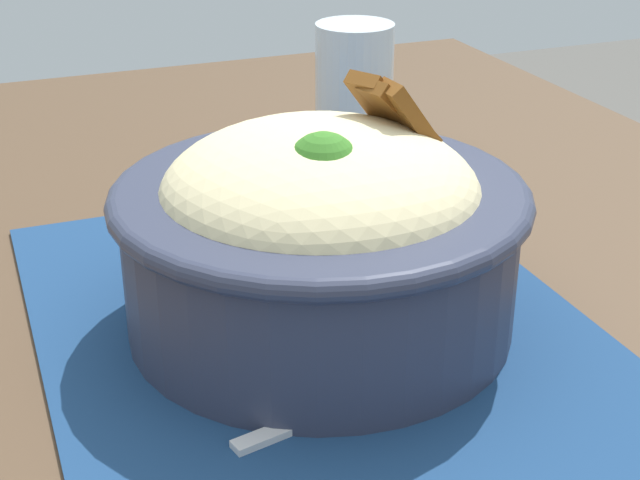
# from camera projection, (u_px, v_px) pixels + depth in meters

# --- Properties ---
(table) EXTENTS (1.17, 0.83, 0.74)m
(table) POSITION_uv_depth(u_px,v_px,m) (300.00, 480.00, 0.54)
(table) COLOR #4C3826
(table) RESTS_ON ground_plane
(placemat) EXTENTS (0.42, 0.29, 0.00)m
(placemat) POSITION_uv_depth(u_px,v_px,m) (327.00, 345.00, 0.51)
(placemat) COLOR navy
(placemat) RESTS_ON table
(bowl) EXTENTS (0.22, 0.22, 0.13)m
(bowl) POSITION_uv_depth(u_px,v_px,m) (320.00, 229.00, 0.50)
(bowl) COLOR #2D3347
(bowl) RESTS_ON placemat
(fork) EXTENTS (0.04, 0.14, 0.00)m
(fork) POSITION_uv_depth(u_px,v_px,m) (372.00, 394.00, 0.46)
(fork) COLOR silver
(fork) RESTS_ON placemat
(drinking_glass) EXTENTS (0.06, 0.06, 0.10)m
(drinking_glass) POSITION_uv_depth(u_px,v_px,m) (354.00, 94.00, 0.78)
(drinking_glass) COLOR silver
(drinking_glass) RESTS_ON table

